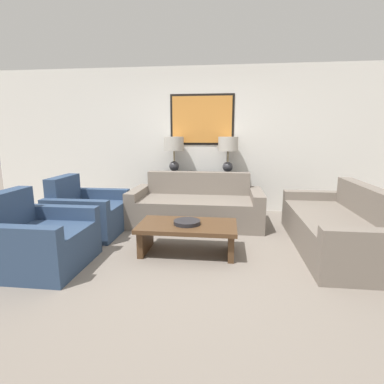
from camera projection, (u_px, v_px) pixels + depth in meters
The scene contains 11 objects.
ground_plane at pixel (185, 256), 3.61m from camera, with size 20.00×20.00×0.00m, color slate.
back_wall at pixel (202, 140), 5.64m from camera, with size 8.34×0.12×2.65m.
console_table at pixel (200, 193), 5.56m from camera, with size 1.52×0.39×0.74m.
table_lamp_left at pixel (174, 148), 5.46m from camera, with size 0.36×0.36×0.65m.
table_lamp_right at pixel (228, 148), 5.34m from camera, with size 0.36×0.36×0.65m.
couch_by_back_wall at pixel (196, 207), 4.86m from camera, with size 2.09×0.94×0.81m.
couch_by_side at pixel (338, 228), 3.78m from camera, with size 0.94×2.09×0.81m.
coffee_table at pixel (187, 231), 3.66m from camera, with size 1.19×0.66×0.37m.
decorative_bowl at pixel (187, 222), 3.62m from camera, with size 0.32×0.32×0.05m.
armchair_near_back_wall at pixel (87, 214), 4.39m from camera, with size 0.93×0.95×0.84m.
armchair_near_camera at pixel (39, 242), 3.28m from camera, with size 0.93×0.95×0.84m.
Camera 1 is at (0.49, -3.36, 1.45)m, focal length 28.00 mm.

